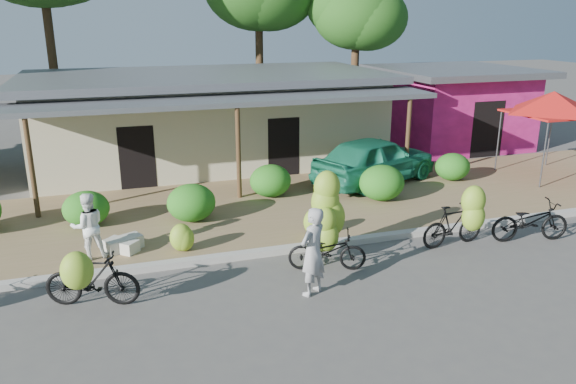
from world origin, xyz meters
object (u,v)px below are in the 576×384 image
Objects in this scene: red_canopy at (553,102)px; teal_van at (375,160)px; sack_near at (124,244)px; bike_center at (327,228)px; bike_left at (90,278)px; bystander at (88,226)px; bike_far_right at (530,221)px; sack_far at (122,246)px; vendor at (313,252)px; bike_right at (459,220)px; tree_near_right at (352,11)px.

teal_van is (-5.90, 0.97, -1.71)m from red_canopy.
bike_center is at bearing -24.14° from sack_near.
bystander reaches higher than bike_left.
bike_center is at bearing 98.30° from bike_far_right.
sack_far is 0.41× the size of vendor.
vendor is (4.19, -0.76, 0.29)m from bike_left.
red_canopy is 2.29× the size of bystander.
teal_van is at bearing 170.63° from red_canopy.
bike_center is 4.75m from sack_near.
bike_right is 2.35× the size of sack_far.
teal_van reaches higher than sack_near.
bike_left is 2.22× the size of sack_near.
tree_near_right reaches higher than bike_far_right.
sack_far is at bearing 70.10° from bike_right.
bike_left is at bearing 87.07° from bike_right.
tree_near_right reaches higher than bystander.
tree_near_right is 3.89× the size of vendor.
bike_right is 2.08× the size of sack_near.
tree_near_right is 16.65m from sack_near.
bike_center reaches higher than sack_far.
red_canopy is at bearing -122.46° from teal_van.
vendor is at bearing -116.34° from tree_near_right.
tree_near_right is at bearing -21.71° from bike_left.
bike_right is 0.39× the size of teal_van.
sack_near is 0.98m from bystander.
bike_center is 1.48m from vendor.
bystander is (-4.23, 2.92, -0.03)m from vendor.
sack_near is (-4.30, 1.93, -0.58)m from bike_center.
vendor is (-4.10, -1.09, 0.20)m from bike_right.
bike_left is 8.30m from bike_right.
sack_near is 4.78m from vendor.
sack_near is at bearing 88.42° from teal_van.
bike_right is at bearing -69.99° from bike_left.
tree_near_right is at bearing -7.10° from bike_center.
bike_center reaches higher than sack_near.
bike_left is at bearing -105.88° from sack_near.
sack_near is (0.69, 2.42, -0.36)m from bike_left.
bike_left is 2.51× the size of sack_far.
bystander is (-0.03, 2.16, 0.26)m from bike_left.
bike_center is at bearing -66.63° from bike_left.
bike_left is at bearing -129.43° from tree_near_right.
bike_far_right is 1.34× the size of bystander.
sack_near is (-9.57, 2.23, -0.24)m from bike_far_right.
bike_center is 1.03× the size of bike_far_right.
red_canopy is 15.44m from bike_left.
teal_van is (8.70, 5.58, 0.27)m from bike_left.
bystander reaches higher than sack_near.
vendor is at bearing -152.74° from red_canopy.
red_canopy is 10.60m from bike_center.
bike_far_right is at bearing -12.55° from sack_far.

